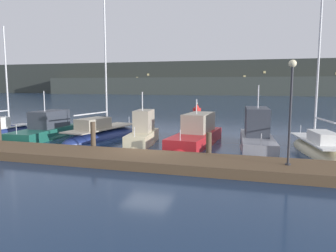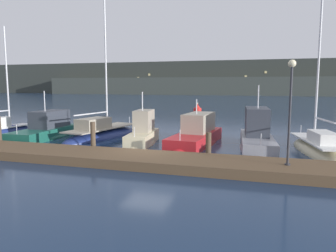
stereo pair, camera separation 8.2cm
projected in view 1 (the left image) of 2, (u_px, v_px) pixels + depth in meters
ground_plane at (148, 157)px, 17.49m from camera, size 400.00×400.00×0.00m
dock at (136, 159)px, 15.96m from camera, size 41.49×2.80×0.45m
mooring_pile_2 at (93, 138)px, 18.38m from camera, size 0.28×0.28×1.77m
mooring_pile_3 at (209, 147)px, 16.54m from camera, size 0.28×0.28×1.46m
sailboat_berth_2 at (5, 134)px, 24.71m from camera, size 1.56×5.55×8.89m
motorboat_berth_3 at (46, 133)px, 23.69m from camera, size 2.52×6.89×4.01m
sailboat_berth_4 at (101, 135)px, 23.98m from camera, size 3.61×8.11×12.59m
motorboat_berth_5 at (143, 137)px, 21.28m from camera, size 2.12×4.91×3.87m
motorboat_berth_6 at (196, 140)px, 21.15m from camera, size 2.73×7.37×3.62m
motorboat_berth_7 at (257, 140)px, 19.94m from camera, size 2.63×7.16×4.27m
sailboat_berth_8 at (317, 150)px, 18.57m from camera, size 3.06×7.08×10.57m
channel_buoy at (197, 113)px, 37.17m from camera, size 1.36×1.36×1.80m
dock_lamppost at (291, 96)px, 13.55m from camera, size 0.32×0.32×4.41m
hillside_backdrop at (247, 79)px, 122.71m from camera, size 240.00×23.00×12.49m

